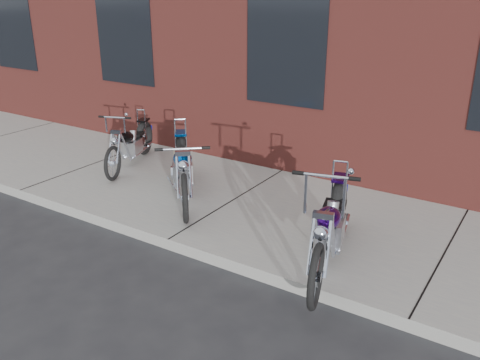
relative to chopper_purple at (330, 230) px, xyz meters
The scene contains 5 objects.
ground 2.08m from the chopper_purple, 163.76° to the right, with size 120.00×120.00×0.00m, color #26262A.
sidewalk 2.19m from the chopper_purple, 153.81° to the left, with size 22.00×3.00×0.15m, color gray.
chopper_purple is the anchor object (origin of this frame).
chopper_blue 2.70m from the chopper_purple, 166.12° to the left, with size 1.61×1.86×1.02m.
chopper_third 4.46m from the chopper_purple, 163.67° to the left, with size 0.83×1.89×1.01m.
Camera 1 is at (3.83, -4.27, 3.15)m, focal length 38.00 mm.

